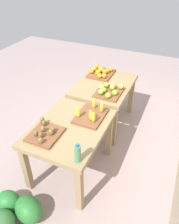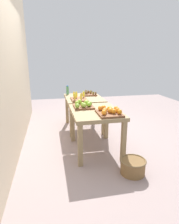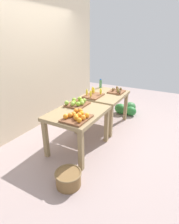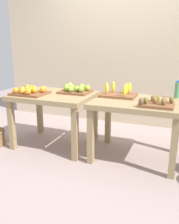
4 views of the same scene
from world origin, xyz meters
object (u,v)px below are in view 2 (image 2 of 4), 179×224
object	(u,v)px
display_table_right	(84,102)
banana_crate	(79,98)
display_table_left	(95,116)
watermelon_pile	(87,112)
wicker_basket	(133,166)
orange_bin	(109,112)
apple_bin	(84,105)
water_bottle	(68,90)
kiwi_bin	(89,94)

from	to	relation	value
display_table_right	banana_crate	xyz separation A→B (m)	(-0.27, 0.15, 0.14)
display_table_left	watermelon_pile	xyz separation A→B (m)	(1.98, -0.25, -0.50)
display_table_right	wicker_basket	world-z (taller)	display_table_right
orange_bin	watermelon_pile	xyz separation A→B (m)	(2.24, -0.09, -0.64)
banana_crate	orange_bin	bearing A→B (deg)	-164.42
display_table_right	apple_bin	xyz separation A→B (m)	(-0.88, 0.16, 0.15)
banana_crate	wicker_basket	bearing A→B (deg)	-163.22
display_table_right	water_bottle	world-z (taller)	water_bottle
kiwi_bin	display_table_right	bearing A→B (deg)	143.81
display_table_left	banana_crate	world-z (taller)	banana_crate
display_table_right	orange_bin	bearing A→B (deg)	-173.45
apple_bin	banana_crate	distance (m)	0.61
kiwi_bin	wicker_basket	size ratio (longest dim) A/B	0.98
display_table_left	wicker_basket	size ratio (longest dim) A/B	2.83
display_table_left	watermelon_pile	distance (m)	2.06
orange_bin	water_bottle	distance (m)	1.87
banana_crate	watermelon_pile	size ratio (longest dim) A/B	0.70
watermelon_pile	display_table_right	bearing A→B (deg)	163.83
banana_crate	kiwi_bin	size ratio (longest dim) A/B	1.22
display_table_left	apple_bin	bearing A→B (deg)	33.71
orange_bin	apple_bin	distance (m)	0.60
apple_bin	wicker_basket	distance (m)	1.34
display_table_right	apple_bin	distance (m)	0.91
orange_bin	banana_crate	distance (m)	1.16
banana_crate	watermelon_pile	world-z (taller)	banana_crate
display_table_right	wicker_basket	bearing A→B (deg)	-169.74
display_table_right	wicker_basket	xyz separation A→B (m)	(-1.93, -0.35, -0.51)
water_bottle	banana_crate	bearing A→B (deg)	-166.48
watermelon_pile	wicker_basket	xyz separation A→B (m)	(-2.79, -0.10, -0.02)
kiwi_bin	watermelon_pile	xyz separation A→B (m)	(0.62, -0.08, -0.63)
display_table_left	display_table_right	xyz separation A→B (m)	(1.12, 0.00, 0.00)
display_table_left	water_bottle	xyz separation A→B (m)	(1.54, 0.32, 0.21)
orange_bin	apple_bin	xyz separation A→B (m)	(0.50, 0.32, 0.00)
watermelon_pile	orange_bin	bearing A→B (deg)	177.69
wicker_basket	display_table_left	bearing A→B (deg)	23.27
kiwi_bin	water_bottle	world-z (taller)	water_bottle
kiwi_bin	banana_crate	bearing A→B (deg)	147.22
display_table_left	apple_bin	size ratio (longest dim) A/B	2.59
kiwi_bin	water_bottle	xyz separation A→B (m)	(0.18, 0.49, 0.07)
wicker_basket	banana_crate	bearing A→B (deg)	16.78
orange_bin	watermelon_pile	distance (m)	2.34
display_table_left	orange_bin	xyz separation A→B (m)	(-0.26, -0.16, 0.15)
apple_bin	watermelon_pile	distance (m)	1.90
display_table_right	water_bottle	distance (m)	0.57
display_table_right	kiwi_bin	xyz separation A→B (m)	(0.24, -0.17, 0.14)
apple_bin	kiwi_bin	size ratio (longest dim) A/B	1.11
display_table_left	display_table_right	world-z (taller)	same
kiwi_bin	apple_bin	bearing A→B (deg)	163.35
display_table_right	kiwi_bin	distance (m)	0.33
orange_bin	kiwi_bin	distance (m)	1.62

